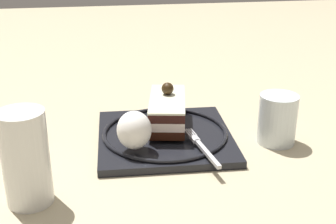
% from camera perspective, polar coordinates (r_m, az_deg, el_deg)
% --- Properties ---
extents(ground_plane, '(2.40, 2.40, 0.00)m').
position_cam_1_polar(ground_plane, '(0.72, -0.58, -2.99)').
color(ground_plane, tan).
extents(dessert_plate, '(0.21, 0.21, 0.02)m').
position_cam_1_polar(dessert_plate, '(0.70, 0.00, -2.92)').
color(dessert_plate, black).
rests_on(dessert_plate, ground_plane).
extents(cake_slice, '(0.08, 0.13, 0.06)m').
position_cam_1_polar(cake_slice, '(0.71, -0.09, 0.20)').
color(cake_slice, '#32150A').
rests_on(cake_slice, dessert_plate).
extents(whipped_cream_dollop, '(0.05, 0.05, 0.05)m').
position_cam_1_polar(whipped_cream_dollop, '(0.64, -4.20, -2.24)').
color(whipped_cream_dollop, white).
rests_on(whipped_cream_dollop, dessert_plate).
extents(fork, '(0.03, 0.12, 0.00)m').
position_cam_1_polar(fork, '(0.65, 4.12, -4.23)').
color(fork, silver).
rests_on(fork, dessert_plate).
extents(drink_glass_near, '(0.06, 0.06, 0.08)m').
position_cam_1_polar(drink_glass_near, '(0.71, 13.34, -1.21)').
color(drink_glass_near, silver).
rests_on(drink_glass_near, ground_plane).
extents(drink_glass_far, '(0.06, 0.06, 0.12)m').
position_cam_1_polar(drink_glass_far, '(0.56, -17.12, -6.05)').
color(drink_glass_far, white).
rests_on(drink_glass_far, ground_plane).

